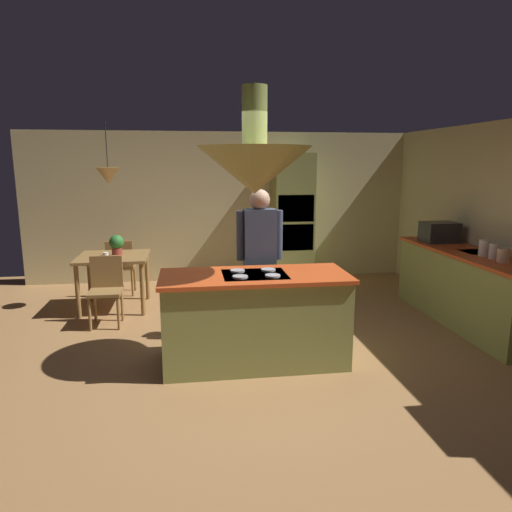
{
  "coord_description": "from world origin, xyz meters",
  "views": [
    {
      "loc": [
        -0.63,
        -4.69,
        2.03
      ],
      "look_at": [
        0.1,
        0.4,
        1.0
      ],
      "focal_mm": 32.75,
      "sensor_mm": 36.0,
      "label": 1
    }
  ],
  "objects": [
    {
      "name": "ground",
      "position": [
        0.0,
        0.0,
        0.0
      ],
      "size": [
        8.16,
        8.16,
        0.0
      ],
      "primitive_type": "plane",
      "color": "#9E7042"
    },
    {
      "name": "microwave_on_counter",
      "position": [
        2.84,
        1.35,
        1.08
      ],
      "size": [
        0.46,
        0.36,
        0.28
      ],
      "primitive_type": "cube",
      "color": "#232326",
      "rests_on": "counter_run_right"
    },
    {
      "name": "oven_tower",
      "position": [
        1.1,
        3.04,
        1.09
      ],
      "size": [
        0.66,
        0.62,
        2.19
      ],
      "color": "#8C934C",
      "rests_on": "ground"
    },
    {
      "name": "canister_tea",
      "position": [
        2.84,
        0.33,
        1.03
      ],
      "size": [
        0.12,
        0.12,
        0.19
      ],
      "primitive_type": "cylinder",
      "color": "silver",
      "rests_on": "counter_run_right"
    },
    {
      "name": "counter_run_right",
      "position": [
        2.84,
        0.6,
        0.48
      ],
      "size": [
        0.73,
        2.55,
        0.94
      ],
      "color": "#8C934C",
      "rests_on": "ground"
    },
    {
      "name": "pendant_light_over_table",
      "position": [
        -1.7,
        1.9,
        1.86
      ],
      "size": [
        0.32,
        0.32,
        0.82
      ],
      "color": "#E0B266"
    },
    {
      "name": "canister_sugar",
      "position": [
        2.84,
        0.15,
        1.03
      ],
      "size": [
        0.1,
        0.1,
        0.18
      ],
      "primitive_type": "cylinder",
      "color": "silver",
      "rests_on": "counter_run_right"
    },
    {
      "name": "cup_on_table",
      "position": [
        -1.76,
        1.68,
        0.81
      ],
      "size": [
        0.07,
        0.07,
        0.09
      ],
      "primitive_type": "cylinder",
      "color": "white",
      "rests_on": "dining_table"
    },
    {
      "name": "kitchen_island",
      "position": [
        0.0,
        -0.2,
        0.47
      ],
      "size": [
        1.89,
        0.82,
        0.96
      ],
      "color": "#8C934C",
      "rests_on": "ground"
    },
    {
      "name": "chair_facing_island",
      "position": [
        -1.7,
        1.23,
        0.5
      ],
      "size": [
        0.4,
        0.4,
        0.87
      ],
      "color": "olive",
      "rests_on": "ground"
    },
    {
      "name": "potted_plant_on_table",
      "position": [
        -1.63,
        1.84,
        0.93
      ],
      "size": [
        0.2,
        0.2,
        0.3
      ],
      "color": "#99382D",
      "rests_on": "dining_table"
    },
    {
      "name": "chair_by_back_wall",
      "position": [
        -1.7,
        2.57,
        0.5
      ],
      "size": [
        0.4,
        0.4,
        0.87
      ],
      "rotation": [
        0.0,
        0.0,
        3.14
      ],
      "color": "olive",
      "rests_on": "ground"
    },
    {
      "name": "wall_back",
      "position": [
        0.0,
        3.45,
        1.27
      ],
      "size": [
        6.8,
        0.1,
        2.55
      ],
      "primitive_type": "cube",
      "color": "beige",
      "rests_on": "ground"
    },
    {
      "name": "range_hood",
      "position": [
        0.0,
        -0.2,
        1.99
      ],
      "size": [
        1.1,
        1.1,
        1.0
      ],
      "color": "#8C934C"
    },
    {
      "name": "person_at_island",
      "position": [
        0.15,
        0.48,
        1.01
      ],
      "size": [
        0.53,
        0.23,
        1.74
      ],
      "color": "tan",
      "rests_on": "ground"
    },
    {
      "name": "canister_flour",
      "position": [
        2.84,
        -0.03,
        1.01
      ],
      "size": [
        0.14,
        0.14,
        0.16
      ],
      "primitive_type": "cylinder",
      "color": "#E0B78C",
      "rests_on": "counter_run_right"
    },
    {
      "name": "dining_table",
      "position": [
        -1.7,
        1.9,
        0.65
      ],
      "size": [
        0.95,
        0.9,
        0.76
      ],
      "color": "olive",
      "rests_on": "ground"
    }
  ]
}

